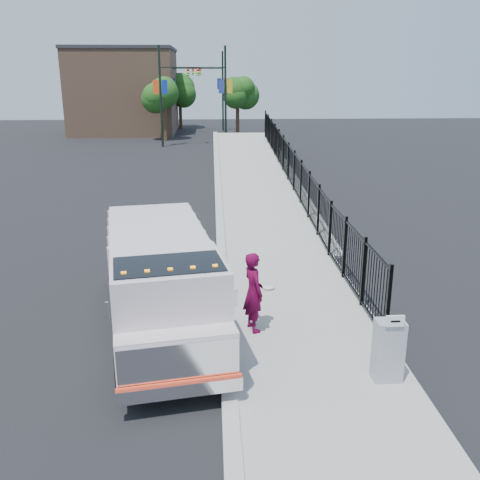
{
  "coord_description": "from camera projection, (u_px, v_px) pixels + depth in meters",
  "views": [
    {
      "loc": [
        -0.25,
        -12.56,
        5.89
      ],
      "look_at": [
        0.5,
        2.0,
        1.31
      ],
      "focal_mm": 40.0,
      "sensor_mm": 36.0,
      "label": 1
    }
  ],
  "objects": [
    {
      "name": "debris",
      "position": [
        268.0,
        287.0,
        14.93
      ],
      "size": [
        0.36,
        0.36,
        0.09
      ],
      "primitive_type": "ellipsoid",
      "color": "silver",
      "rests_on": "sidewalk"
    },
    {
      "name": "utility_cabinet",
      "position": [
        388.0,
        350.0,
        10.36
      ],
      "size": [
        0.55,
        0.4,
        1.25
      ],
      "primitive_type": "cube",
      "color": "gray",
      "rests_on": "sidewalk"
    },
    {
      "name": "truck",
      "position": [
        161.0,
        277.0,
        12.38
      ],
      "size": [
        3.47,
        7.4,
        2.44
      ],
      "rotation": [
        0.0,
        0.0,
        0.18
      ],
      "color": "black",
      "rests_on": "ground"
    },
    {
      "name": "sidewalk",
      "position": [
        313.0,
        346.0,
        11.92
      ],
      "size": [
        3.55,
        12.0,
        0.12
      ],
      "primitive_type": "cube",
      "color": "#9E998E",
      "rests_on": "ground"
    },
    {
      "name": "building",
      "position": [
        125.0,
        92.0,
        54.03
      ],
      "size": [
        10.0,
        10.0,
        8.0
      ],
      "primitive_type": "cube",
      "color": "#8C664C",
      "rests_on": "ground"
    },
    {
      "name": "iron_fence",
      "position": [
        294.0,
        184.0,
        25.09
      ],
      "size": [
        0.1,
        28.0,
        1.8
      ],
      "primitive_type": "cube",
      "color": "black",
      "rests_on": "ground"
    },
    {
      "name": "ground",
      "position": [
        225.0,
        312.0,
        13.75
      ],
      "size": [
        120.0,
        120.0,
        0.0
      ],
      "primitive_type": "plane",
      "color": "black",
      "rests_on": "ground"
    },
    {
      "name": "arrow_sign",
      "position": [
        395.0,
        321.0,
        9.93
      ],
      "size": [
        0.35,
        0.04,
        0.22
      ],
      "primitive_type": "cube",
      "color": "white",
      "rests_on": "utility_cabinet"
    },
    {
      "name": "light_pole_1",
      "position": [
        222.0,
        92.0,
        44.09
      ],
      "size": [
        3.78,
        0.22,
        8.0
      ],
      "color": "black",
      "rests_on": "ground"
    },
    {
      "name": "ramp",
      "position": [
        256.0,
        186.0,
        29.1
      ],
      "size": [
        3.95,
        24.06,
        3.19
      ],
      "primitive_type": "cube",
      "rotation": [
        0.06,
        0.0,
        0.0
      ],
      "color": "#9E998E",
      "rests_on": "ground"
    },
    {
      "name": "light_pole_2",
      "position": [
        173.0,
        89.0,
        52.84
      ],
      "size": [
        3.77,
        0.22,
        8.0
      ],
      "color": "black",
      "rests_on": "ground"
    },
    {
      "name": "light_pole_0",
      "position": [
        164.0,
        92.0,
        43.17
      ],
      "size": [
        3.77,
        0.22,
        8.0
      ],
      "color": "black",
      "rests_on": "ground"
    },
    {
      "name": "light_pole_3",
      "position": [
        220.0,
        88.0,
        55.43
      ],
      "size": [
        3.77,
        0.22,
        8.0
      ],
      "color": "black",
      "rests_on": "ground"
    },
    {
      "name": "curb",
      "position": [
        227.0,
        347.0,
        11.82
      ],
      "size": [
        0.3,
        12.0,
        0.16
      ],
      "primitive_type": "cube",
      "color": "#ADAAA3",
      "rests_on": "ground"
    },
    {
      "name": "worker",
      "position": [
        253.0,
        292.0,
        12.29
      ],
      "size": [
        0.66,
        0.81,
        1.9
      ],
      "primitive_type": "imported",
      "rotation": [
        0.0,
        0.0,
        1.92
      ],
      "color": "#500427",
      "rests_on": "sidewalk"
    },
    {
      "name": "tree_1",
      "position": [
        238.0,
        94.0,
        50.37
      ],
      "size": [
        2.44,
        2.44,
        5.22
      ],
      "color": "#382314",
      "rests_on": "ground"
    },
    {
      "name": "tree_2",
      "position": [
        180.0,
        91.0,
        58.01
      ],
      "size": [
        3.34,
        3.34,
        5.67
      ],
      "color": "#382314",
      "rests_on": "ground"
    },
    {
      "name": "tree_0",
      "position": [
        164.0,
        96.0,
        47.19
      ],
      "size": [
        2.82,
        2.82,
        5.41
      ],
      "color": "#382314",
      "rests_on": "ground"
    }
  ]
}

